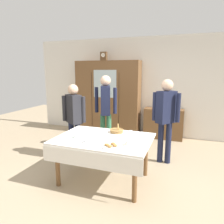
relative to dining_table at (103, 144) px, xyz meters
name	(u,v)px	position (x,y,z in m)	size (l,w,h in m)	color
ground_plane	(108,174)	(0.00, 0.24, -0.64)	(12.00, 12.00, 0.00)	tan
back_wall	(141,87)	(0.00, 2.89, 0.71)	(6.40, 0.10, 2.70)	silver
dining_table	(103,144)	(0.00, 0.00, 0.00)	(1.52, 1.09, 0.74)	brown
wall_cabinet	(108,98)	(-0.90, 2.59, 0.39)	(1.82, 0.46, 2.07)	brown
mantel_clock	(104,56)	(-1.02, 2.59, 1.55)	(0.18, 0.11, 0.24)	brown
bookshelf_low	(163,124)	(0.67, 2.64, -0.24)	(1.02, 0.35, 0.81)	brown
book_stack	(164,107)	(0.67, 2.64, 0.22)	(0.15, 0.22, 0.11)	#3D754C
tea_cup_center	(87,141)	(-0.16, -0.25, 0.13)	(0.13, 0.13, 0.06)	white
tea_cup_far_left	(76,136)	(-0.42, -0.11, 0.13)	(0.13, 0.13, 0.06)	silver
tea_cup_back_edge	(131,133)	(0.36, 0.36, 0.13)	(0.13, 0.13, 0.06)	white
tea_cup_near_left	(128,144)	(0.46, -0.17, 0.13)	(0.13, 0.13, 0.06)	white
bread_basket	(117,131)	(0.11, 0.38, 0.13)	(0.24, 0.24, 0.16)	#9E7542
pastry_plate	(111,146)	(0.25, -0.30, 0.11)	(0.28, 0.28, 0.05)	white
spoon_front_edge	(62,142)	(-0.52, -0.36, 0.10)	(0.12, 0.02, 0.01)	silver
spoon_center	(107,131)	(-0.08, 0.40, 0.10)	(0.12, 0.02, 0.01)	silver
spoon_far_left	(89,130)	(-0.42, 0.36, 0.10)	(0.12, 0.02, 0.01)	silver
person_behind_table_left	(74,115)	(-0.90, 0.67, 0.29)	(0.52, 0.37, 1.54)	#191E38
person_by_cabinet	(166,113)	(0.86, 1.09, 0.36)	(0.52, 0.41, 1.65)	#191E38
person_beside_shelf	(106,105)	(-0.47, 1.32, 0.40)	(0.52, 0.41, 1.70)	#33704C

